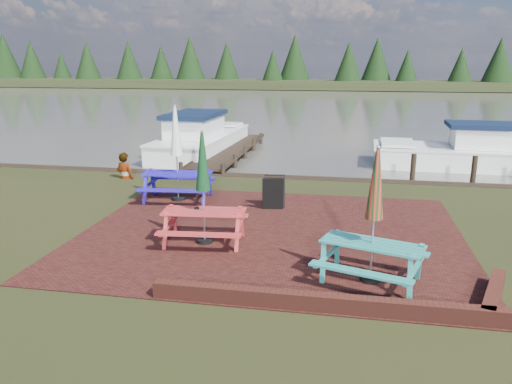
{
  "coord_description": "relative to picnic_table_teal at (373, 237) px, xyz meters",
  "views": [
    {
      "loc": [
        1.72,
        -10.2,
        4.06
      ],
      "look_at": [
        -0.38,
        1.1,
        1.0
      ],
      "focal_mm": 35.0,
      "sensor_mm": 36.0,
      "label": 1
    }
  ],
  "objects": [
    {
      "name": "picnic_table_blue",
      "position": [
        -5.42,
        4.72,
        0.08
      ],
      "size": [
        2.17,
        1.97,
        2.79
      ],
      "rotation": [
        0.0,
        0.0,
        0.1
      ],
      "color": "#2217AD",
      "rests_on": "ground"
    },
    {
      "name": "paving",
      "position": [
        -2.26,
        2.29,
        -0.89
      ],
      "size": [
        9.0,
        7.5,
        0.02
      ],
      "primitive_type": "cube",
      "color": "#371211",
      "rests_on": "ground"
    },
    {
      "name": "jetty",
      "position": [
        -5.76,
        12.57,
        -0.79
      ],
      "size": [
        1.76,
        9.08,
        1.0
      ],
      "color": "black",
      "rests_on": "ground"
    },
    {
      "name": "far_treeline",
      "position": [
        -2.26,
        67.29,
        2.38
      ],
      "size": [
        120.0,
        10.0,
        8.1
      ],
      "color": "black",
      "rests_on": "ground"
    },
    {
      "name": "brick_wall",
      "position": [
        -0.11,
        -1.12,
        -0.75
      ],
      "size": [
        6.21,
        1.79,
        0.3
      ],
      "color": "#4C1E16",
      "rests_on": "ground"
    },
    {
      "name": "boat_near",
      "position": [
        4.4,
        12.09,
        -0.5
      ],
      "size": [
        7.48,
        2.82,
        2.0
      ],
      "rotation": [
        0.0,
        0.0,
        1.54
      ],
      "color": "white",
      "rests_on": "ground"
    },
    {
      "name": "picnic_table_teal",
      "position": [
        0.0,
        0.0,
        0.0
      ],
      "size": [
        2.27,
        2.14,
        2.57
      ],
      "rotation": [
        0.0,
        0.0,
        -0.32
      ],
      "color": "teal",
      "rests_on": "ground"
    },
    {
      "name": "person",
      "position": [
        -8.19,
        7.06,
        0.02
      ],
      "size": [
        0.76,
        0.58,
        1.84
      ],
      "primitive_type": "imported",
      "rotation": [
        0.0,
        0.0,
        2.91
      ],
      "color": "gray",
      "rests_on": "ground"
    },
    {
      "name": "chalkboard",
      "position": [
        -2.5,
        4.35,
        -0.42
      ],
      "size": [
        0.61,
        0.63,
        0.93
      ],
      "rotation": [
        0.0,
        0.0,
        0.16
      ],
      "color": "black",
      "rests_on": "ground"
    },
    {
      "name": "ground",
      "position": [
        -2.26,
        1.29,
        -0.9
      ],
      "size": [
        120.0,
        120.0,
        0.0
      ],
      "primitive_type": "plane",
      "color": "black",
      "rests_on": "ground"
    },
    {
      "name": "boat_jetty",
      "position": [
        -7.23,
        13.1,
        -0.45
      ],
      "size": [
        2.93,
        7.64,
        2.18
      ],
      "rotation": [
        0.0,
        0.0,
        -0.05
      ],
      "color": "white",
      "rests_on": "ground"
    },
    {
      "name": "picnic_table_red",
      "position": [
        -3.64,
        1.4,
        -0.0
      ],
      "size": [
        1.99,
        1.81,
        2.56
      ],
      "rotation": [
        0.0,
        0.0,
        0.09
      ],
      "color": "#BB3030",
      "rests_on": "ground"
    },
    {
      "name": "water",
      "position": [
        -2.26,
        38.29,
        -0.9
      ],
      "size": [
        120.0,
        60.0,
        0.02
      ],
      "primitive_type": "cube",
      "color": "#4D4B42",
      "rests_on": "ground"
    }
  ]
}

